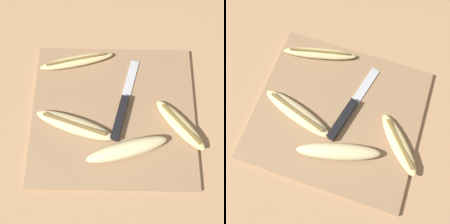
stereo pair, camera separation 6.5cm
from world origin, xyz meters
The scene contains 7 objects.
ground_plane centered at (0.00, 0.00, 0.00)m, with size 4.00×4.00×0.00m, color tan.
cutting_board centered at (0.00, 0.00, 0.01)m, with size 0.41×0.37×0.01m.
knife centered at (0.02, 0.00, 0.02)m, with size 0.07×0.22×0.02m.
banana_soft_right centered at (0.03, -0.09, 0.03)m, with size 0.20×0.09×0.03m.
banana_mellow_near centered at (-0.09, -0.04, 0.02)m, with size 0.20×0.10×0.02m.
banana_golden_short centered at (0.16, -0.03, 0.02)m, with size 0.14×0.15×0.02m.
banana_spotted_left centered at (-0.10, 0.14, 0.02)m, with size 0.20×0.08×0.02m.
Camera 2 is at (0.07, -0.20, 0.64)m, focal length 42.00 mm.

